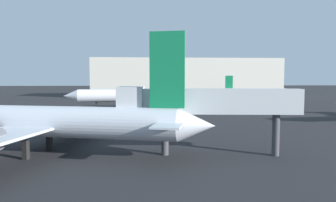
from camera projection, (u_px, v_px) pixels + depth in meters
airplane_at_gate at (28, 121)px, 30.65m from camera, size 37.02×31.46×11.61m
airplane_distant at (129, 96)px, 72.50m from camera, size 29.18×17.99×9.69m
airplane_far_left at (256, 93)px, 97.66m from camera, size 24.58×18.70×8.24m
jet_bridge at (200, 103)px, 30.06m from camera, size 17.59×4.02×6.66m
terminal_building at (186, 78)px, 126.38m from camera, size 72.90×20.37×15.06m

